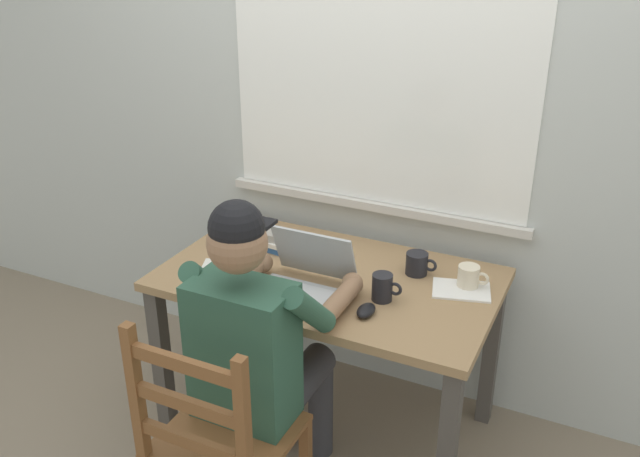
# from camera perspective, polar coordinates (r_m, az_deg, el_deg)

# --- Properties ---
(ground_plane) EXTENTS (8.00, 8.00, 0.00)m
(ground_plane) POSITION_cam_1_polar(r_m,az_deg,el_deg) (3.08, 0.67, -16.11)
(ground_plane) COLOR gray
(back_wall) EXTENTS (6.00, 0.08, 2.60)m
(back_wall) POSITION_cam_1_polar(r_m,az_deg,el_deg) (2.85, 4.79, 10.08)
(back_wall) COLOR beige
(back_wall) RESTS_ON ground
(desk) EXTENTS (1.30, 0.76, 0.74)m
(desk) POSITION_cam_1_polar(r_m,az_deg,el_deg) (2.71, 0.74, -5.84)
(desk) COLOR #9E7A51
(desk) RESTS_ON ground
(seated_person) EXTENTS (0.50, 0.60, 1.25)m
(seated_person) POSITION_cam_1_polar(r_m,az_deg,el_deg) (2.36, -5.08, -9.47)
(seated_person) COLOR #2D5642
(seated_person) RESTS_ON ground
(wooden_chair) EXTENTS (0.42, 0.42, 0.94)m
(wooden_chair) POSITION_cam_1_polar(r_m,az_deg,el_deg) (2.32, -8.54, -17.54)
(wooden_chair) COLOR brown
(wooden_chair) RESTS_ON ground
(laptop) EXTENTS (0.33, 0.32, 0.22)m
(laptop) POSITION_cam_1_polar(r_m,az_deg,el_deg) (2.52, -1.40, -4.33)
(laptop) COLOR #ADAFB2
(laptop) RESTS_ON desk
(computer_mouse) EXTENTS (0.06, 0.10, 0.03)m
(computer_mouse) POSITION_cam_1_polar(r_m,az_deg,el_deg) (2.41, 3.90, -6.90)
(computer_mouse) COLOR black
(computer_mouse) RESTS_ON desk
(coffee_mug_white) EXTENTS (0.12, 0.08, 0.09)m
(coffee_mug_white) POSITION_cam_1_polar(r_m,az_deg,el_deg) (2.62, 12.43, -4.01)
(coffee_mug_white) COLOR beige
(coffee_mug_white) RESTS_ON desk
(coffee_mug_dark) EXTENTS (0.12, 0.09, 0.09)m
(coffee_mug_dark) POSITION_cam_1_polar(r_m,az_deg,el_deg) (2.68, 8.20, -2.94)
(coffee_mug_dark) COLOR black
(coffee_mug_dark) RESTS_ON desk
(coffee_mug_spare) EXTENTS (0.11, 0.08, 0.10)m
(coffee_mug_spare) POSITION_cam_1_polar(r_m,az_deg,el_deg) (2.48, 5.31, -4.96)
(coffee_mug_spare) COLOR black
(coffee_mug_spare) RESTS_ON desk
(book_stack_main) EXTENTS (0.20, 0.16, 0.08)m
(book_stack_main) POSITION_cam_1_polar(r_m,az_deg,el_deg) (2.88, -4.14, -0.84)
(book_stack_main) COLOR #2D5B9E
(book_stack_main) RESTS_ON desk
(paper_pile_near_laptop) EXTENTS (0.25, 0.20, 0.01)m
(paper_pile_near_laptop) POSITION_cam_1_polar(r_m,az_deg,el_deg) (2.61, 11.80, -5.09)
(paper_pile_near_laptop) COLOR white
(paper_pile_near_laptop) RESTS_ON desk
(paper_pile_back_corner) EXTENTS (0.22, 0.21, 0.01)m
(paper_pile_back_corner) POSITION_cam_1_polar(r_m,az_deg,el_deg) (2.73, -8.08, -3.35)
(paper_pile_back_corner) COLOR silver
(paper_pile_back_corner) RESTS_ON desk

